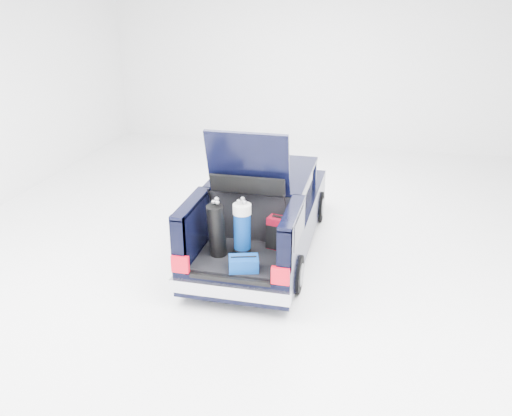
% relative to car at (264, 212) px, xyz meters
% --- Properties ---
extents(ground, '(14.00, 14.00, 0.00)m').
position_rel_car_xyz_m(ground, '(0.00, -0.11, -0.67)').
color(ground, white).
rests_on(ground, ground).
extents(car, '(1.87, 4.65, 2.47)m').
position_rel_car_xyz_m(car, '(0.00, 0.00, 0.00)').
color(car, black).
rests_on(car, ground).
extents(red_suitcase, '(0.37, 0.28, 0.55)m').
position_rel_car_xyz_m(red_suitcase, '(0.50, -1.20, 0.19)').
color(red_suitcase, '#690312').
rests_on(red_suitcase, car).
extents(black_golf_bag, '(0.34, 0.39, 0.94)m').
position_rel_car_xyz_m(black_golf_bag, '(-0.36, -1.66, 0.35)').
color(black_golf_bag, black).
rests_on(black_golf_bag, car).
extents(blue_golf_bag, '(0.37, 0.37, 0.94)m').
position_rel_car_xyz_m(blue_golf_bag, '(0.00, -1.52, 0.35)').
color(blue_golf_bag, black).
rests_on(blue_golf_bag, car).
extents(blue_duffel, '(0.49, 0.39, 0.23)m').
position_rel_car_xyz_m(blue_duffel, '(0.14, -2.01, 0.03)').
color(blue_duffel, navy).
rests_on(blue_duffel, car).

